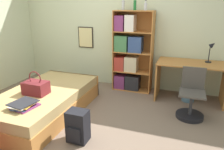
# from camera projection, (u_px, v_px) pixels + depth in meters

# --- Properties ---
(ground_plane) EXTENTS (14.00, 14.00, 0.00)m
(ground_plane) POSITION_uv_depth(u_px,v_px,m) (86.00, 121.00, 3.50)
(ground_plane) COLOR #756051
(wall_back) EXTENTS (10.00, 0.09, 2.60)m
(wall_back) POSITION_uv_depth(u_px,v_px,m) (120.00, 27.00, 4.70)
(wall_back) COLOR beige
(wall_back) RESTS_ON ground_plane
(bed) EXTENTS (1.13, 2.05, 0.41)m
(bed) POSITION_uv_depth(u_px,v_px,m) (45.00, 102.00, 3.71)
(bed) COLOR #B77538
(bed) RESTS_ON ground_plane
(handbag) EXTENTS (0.37, 0.26, 0.38)m
(handbag) POSITION_uv_depth(u_px,v_px,m) (36.00, 87.00, 3.46)
(handbag) COLOR maroon
(handbag) RESTS_ON bed
(book_stack_on_bed) EXTENTS (0.36, 0.38, 0.08)m
(book_stack_on_bed) POSITION_uv_depth(u_px,v_px,m) (24.00, 105.00, 3.03)
(book_stack_on_bed) COLOR #7A336B
(book_stack_on_bed) RESTS_ON bed
(bookcase) EXTENTS (0.80, 0.34, 1.67)m
(bookcase) POSITION_uv_depth(u_px,v_px,m) (129.00, 54.00, 4.58)
(bookcase) COLOR #B77538
(bookcase) RESTS_ON ground_plane
(bottle_green) EXTENTS (0.06, 0.06, 0.26)m
(bottle_green) POSITION_uv_depth(u_px,v_px,m) (123.00, 5.00, 4.34)
(bottle_green) COLOR #B7BCC1
(bottle_green) RESTS_ON bookcase
(bottle_brown) EXTENTS (0.06, 0.06, 0.26)m
(bottle_brown) POSITION_uv_depth(u_px,v_px,m) (135.00, 5.00, 4.25)
(bottle_brown) COLOR #1E6B2D
(bottle_brown) RESTS_ON bookcase
(bottle_clear) EXTENTS (0.07, 0.07, 0.19)m
(bottle_clear) POSITION_uv_depth(u_px,v_px,m) (146.00, 6.00, 4.14)
(bottle_clear) COLOR #B7BCC1
(bottle_clear) RESTS_ON bookcase
(desk) EXTENTS (1.24, 0.67, 0.75)m
(desk) POSITION_uv_depth(u_px,v_px,m) (190.00, 74.00, 4.12)
(desk) COLOR #B77538
(desk) RESTS_ON ground_plane
(desk_lamp) EXTENTS (0.16, 0.11, 0.40)m
(desk_lamp) POSITION_uv_depth(u_px,v_px,m) (212.00, 48.00, 3.99)
(desk_lamp) COLOR black
(desk_lamp) RESTS_ON desk
(desk_chair) EXTENTS (0.44, 0.44, 0.81)m
(desk_chair) POSITION_uv_depth(u_px,v_px,m) (191.00, 102.00, 3.57)
(desk_chair) COLOR black
(desk_chair) RESTS_ON ground_plane
(backpack) EXTENTS (0.28, 0.25, 0.44)m
(backpack) POSITION_uv_depth(u_px,v_px,m) (78.00, 126.00, 2.94)
(backpack) COLOR black
(backpack) RESTS_ON ground_plane
(waste_bin) EXTENTS (0.23, 0.23, 0.27)m
(waste_bin) POSITION_uv_depth(u_px,v_px,m) (188.00, 94.00, 4.18)
(waste_bin) COLOR slate
(waste_bin) RESTS_ON ground_plane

